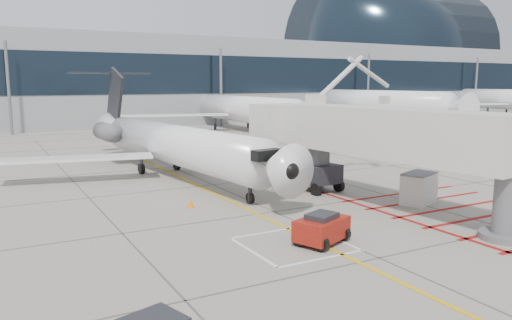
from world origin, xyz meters
TOP-DOWN VIEW (x-y plane):
  - ground_plane at (0.00, 0.00)m, footprint 260.00×260.00m
  - regional_jet at (-1.02, 13.27)m, footprint 27.10×32.61m
  - jet_bridge at (5.70, 1.37)m, footprint 10.64×18.96m
  - pushback_tug at (-0.90, -1.44)m, footprint 2.76×2.27m
  - baggage_cart at (3.67, 8.21)m, footprint 2.15×1.52m
  - ground_power_unit at (8.09, 1.68)m, footprint 2.55×2.01m
  - cone_nose at (-3.54, 6.97)m, footprint 0.38×0.38m
  - cone_side at (3.82, 7.08)m, footprint 0.33×0.33m
  - terminal_building at (10.00, 70.00)m, footprint 180.00×28.00m
  - terminal_glass_band at (10.00, 55.95)m, footprint 180.00×0.10m
  - terminal_dome at (70.00, 70.00)m, footprint 40.00×28.00m
  - bg_aircraft_c at (18.85, 46.00)m, footprint 32.44×36.05m
  - bg_aircraft_d at (41.95, 46.00)m, footprint 36.82×40.91m
  - bg_aircraft_e at (79.27, 46.00)m, footprint 35.83×39.81m

SIDE VIEW (x-z plane):
  - ground_plane at x=0.00m, z-range 0.00..0.00m
  - cone_side at x=3.82m, z-range 0.00..0.46m
  - cone_nose at x=-3.54m, z-range 0.00..0.52m
  - baggage_cart at x=3.67m, z-range 0.00..1.26m
  - pushback_tug at x=-0.90m, z-range 0.00..1.38m
  - ground_power_unit at x=8.09m, z-range 0.00..1.77m
  - jet_bridge at x=5.70m, z-range 0.00..7.23m
  - regional_jet at x=-1.02m, z-range 0.00..7.90m
  - bg_aircraft_c at x=18.85m, z-range 0.00..10.81m
  - bg_aircraft_e at x=79.27m, z-range 0.00..11.94m
  - bg_aircraft_d at x=41.95m, z-range 0.00..12.27m
  - terminal_building at x=10.00m, z-range 0.00..14.00m
  - terminal_glass_band at x=10.00m, z-range 5.00..11.00m
  - terminal_dome at x=70.00m, z-range 0.00..28.00m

